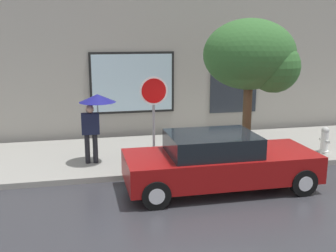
{
  "coord_description": "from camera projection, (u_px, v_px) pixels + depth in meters",
  "views": [
    {
      "loc": [
        -3.33,
        -8.9,
        3.68
      ],
      "look_at": [
        -0.97,
        1.8,
        1.2
      ],
      "focal_mm": 43.8,
      "sensor_mm": 36.0,
      "label": 1
    }
  ],
  "objects": [
    {
      "name": "parked_car",
      "position": [
        219.0,
        162.0,
        9.8
      ],
      "size": [
        4.57,
        1.89,
        1.38
      ],
      "color": "maroon",
      "rests_on": "ground"
    },
    {
      "name": "street_tree",
      "position": [
        255.0,
        57.0,
        11.26
      ],
      "size": [
        2.6,
        2.21,
        3.95
      ],
      "color": "#4C3823",
      "rests_on": "sidewalk"
    },
    {
      "name": "ground_plane",
      "position": [
        223.0,
        188.0,
        9.99
      ],
      "size": [
        60.0,
        60.0,
        0.0
      ],
      "primitive_type": "plane",
      "color": "#333338"
    },
    {
      "name": "stop_sign",
      "position": [
        154.0,
        103.0,
        10.94
      ],
      "size": [
        0.76,
        0.1,
        2.43
      ],
      "color": "gray",
      "rests_on": "sidewalk"
    },
    {
      "name": "fire_hydrant",
      "position": [
        325.0,
        140.0,
        12.36
      ],
      "size": [
        0.3,
        0.44,
        0.8
      ],
      "color": "white",
      "rests_on": "sidewalk"
    },
    {
      "name": "sidewalk",
      "position": [
        190.0,
        151.0,
        12.83
      ],
      "size": [
        20.0,
        4.0,
        0.15
      ],
      "primitive_type": "cube",
      "color": "gray",
      "rests_on": "ground"
    },
    {
      "name": "building_facade",
      "position": [
        172.0,
        39.0,
        14.45
      ],
      "size": [
        20.0,
        0.67,
        7.0
      ],
      "color": "#9E998E",
      "rests_on": "ground"
    },
    {
      "name": "pedestrian_with_umbrella",
      "position": [
        95.0,
        109.0,
        11.13
      ],
      "size": [
        1.0,
        1.0,
        1.93
      ],
      "color": "black",
      "rests_on": "sidewalk"
    }
  ]
}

